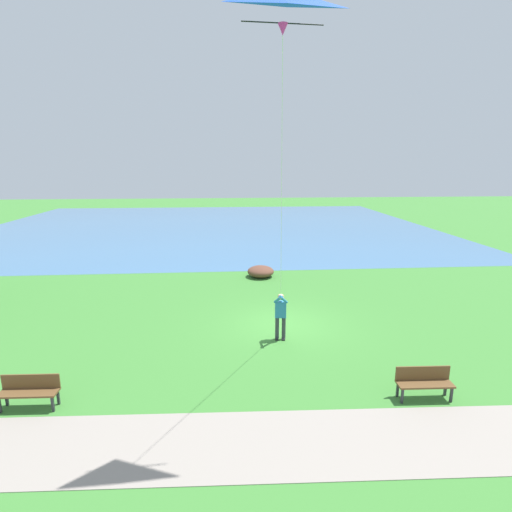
{
  "coord_description": "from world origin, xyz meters",
  "views": [
    {
      "loc": [
        -14.74,
        2.25,
        6.26
      ],
      "look_at": [
        -0.66,
        1.16,
        2.99
      ],
      "focal_mm": 28.05,
      "sensor_mm": 36.0,
      "label": 1
    }
  ],
  "objects_px": {
    "park_bench_near_walkway": "(424,381)",
    "park_bench_far_walkway": "(29,389)",
    "flying_kite": "(280,19)",
    "lakeside_shrub": "(261,271)",
    "person_kite_flyer": "(281,312)"
  },
  "relations": [
    {
      "from": "park_bench_far_walkway",
      "to": "lakeside_shrub",
      "type": "height_order",
      "value": "park_bench_far_walkway"
    },
    {
      "from": "flying_kite",
      "to": "park_bench_near_walkway",
      "type": "relative_size",
      "value": 5.13
    },
    {
      "from": "flying_kite",
      "to": "park_bench_near_walkway",
      "type": "distance_m",
      "value": 9.56
    },
    {
      "from": "person_kite_flyer",
      "to": "park_bench_far_walkway",
      "type": "height_order",
      "value": "person_kite_flyer"
    },
    {
      "from": "park_bench_near_walkway",
      "to": "park_bench_far_walkway",
      "type": "distance_m",
      "value": 10.5
    },
    {
      "from": "person_kite_flyer",
      "to": "park_bench_far_walkway",
      "type": "relative_size",
      "value": 1.21
    },
    {
      "from": "park_bench_near_walkway",
      "to": "lakeside_shrub",
      "type": "xyz_separation_m",
      "value": [
        12.29,
        3.37,
        -0.2
      ]
    },
    {
      "from": "park_bench_near_walkway",
      "to": "flying_kite",
      "type": "bearing_deg",
      "value": 96.7
    },
    {
      "from": "park_bench_near_walkway",
      "to": "park_bench_far_walkway",
      "type": "height_order",
      "value": "same"
    },
    {
      "from": "person_kite_flyer",
      "to": "lakeside_shrub",
      "type": "xyz_separation_m",
      "value": [
        8.31,
        -0.02,
        -0.74
      ]
    },
    {
      "from": "flying_kite",
      "to": "park_bench_far_walkway",
      "type": "relative_size",
      "value": 5.13
    },
    {
      "from": "person_kite_flyer",
      "to": "park_bench_far_walkway",
      "type": "xyz_separation_m",
      "value": [
        -3.6,
        7.11,
        -0.54
      ]
    },
    {
      "from": "person_kite_flyer",
      "to": "flying_kite",
      "type": "xyz_separation_m",
      "value": [
        -4.47,
        0.75,
        8.07
      ]
    },
    {
      "from": "park_bench_near_walkway",
      "to": "park_bench_far_walkway",
      "type": "relative_size",
      "value": 1.0
    },
    {
      "from": "park_bench_far_walkway",
      "to": "lakeside_shrub",
      "type": "relative_size",
      "value": 0.98
    }
  ]
}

